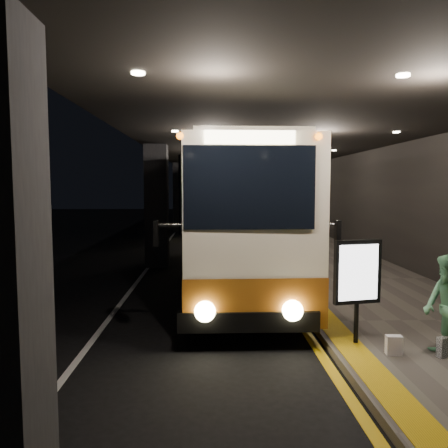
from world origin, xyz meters
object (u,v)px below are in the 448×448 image
object	(u,v)px
bag_polka	(445,347)
info_sign	(358,274)
coach_main	(232,221)
passenger_waiting_green	(448,308)
coach_third	(216,197)
stanchion_post	(314,287)
passenger_boarding	(304,248)
bag_plain	(394,345)
coach_second	(215,201)

from	to	relation	value
bag_polka	info_sign	xyz separation A→B (m)	(-1.24, 0.67, 1.07)
coach_main	passenger_waiting_green	xyz separation A→B (m)	(3.07, -6.86, -0.85)
coach_third	bag_polka	size ratio (longest dim) A/B	38.23
coach_third	stanchion_post	xyz separation A→B (m)	(1.81, -31.05, -1.24)
passenger_waiting_green	bag_polka	distance (m)	0.70
coach_main	passenger_boarding	size ratio (longest dim) A/B	6.84
coach_third	passenger_waiting_green	xyz separation A→B (m)	(3.23, -33.94, -0.91)
coach_third	bag_plain	xyz separation A→B (m)	(2.51, -33.67, -1.60)
info_sign	bag_polka	bearing A→B (deg)	-40.07
bag_polka	stanchion_post	world-z (taller)	stanchion_post
coach_third	bag_plain	bearing A→B (deg)	-88.28
passenger_boarding	bag_polka	size ratio (longest dim) A/B	5.44
coach_main	passenger_boarding	bearing A→B (deg)	-13.93
bag_polka	info_sign	size ratio (longest dim) A/B	0.18
passenger_waiting_green	info_sign	bearing A→B (deg)	-125.87
coach_main	coach_third	size ratio (longest dim) A/B	0.97
coach_main	stanchion_post	size ratio (longest dim) A/B	12.01
coach_second	info_sign	distance (m)	23.61
bag_plain	stanchion_post	xyz separation A→B (m)	(-0.70, 2.63, 0.36)
bag_plain	passenger_waiting_green	bearing A→B (deg)	-20.38
coach_second	stanchion_post	xyz separation A→B (m)	(1.95, -21.42, -1.22)
coach_second	passenger_waiting_green	xyz separation A→B (m)	(3.38, -24.31, -0.89)
passenger_waiting_green	bag_polka	xyz separation A→B (m)	(0.07, 0.14, -0.68)
bag_plain	coach_third	bearing A→B (deg)	94.26
bag_plain	coach_second	bearing A→B (deg)	96.29
passenger_boarding	info_sign	world-z (taller)	info_sign
coach_second	bag_plain	xyz separation A→B (m)	(2.65, -24.05, -1.58)
coach_third	bag_polka	xyz separation A→B (m)	(3.30, -33.80, -1.59)
info_sign	stanchion_post	distance (m)	2.22
coach_main	passenger_boarding	distance (m)	2.35
passenger_waiting_green	info_sign	xyz separation A→B (m)	(-1.17, 0.81, 0.39)
coach_main	bag_polka	xyz separation A→B (m)	(3.14, -6.72, -1.53)
info_sign	stanchion_post	xyz separation A→B (m)	(-0.25, 2.09, -0.72)
coach_second	bag_polka	world-z (taller)	coach_second
coach_second	coach_third	distance (m)	9.63
info_sign	coach_second	bearing A→B (deg)	83.59
passenger_boarding	info_sign	distance (m)	5.58
info_sign	stanchion_post	size ratio (longest dim) A/B	1.78
bag_polka	coach_third	bearing A→B (deg)	95.57
passenger_waiting_green	bag_polka	bearing A→B (deg)	153.06
info_sign	stanchion_post	bearing A→B (deg)	85.07
passenger_boarding	info_sign	size ratio (longest dim) A/B	0.99
coach_main	passenger_waiting_green	bearing A→B (deg)	-67.04
passenger_waiting_green	coach_second	bearing A→B (deg)	-173.38
coach_third	passenger_boarding	size ratio (longest dim) A/B	7.02
coach_main	coach_second	distance (m)	17.46
coach_main	bag_plain	bearing A→B (deg)	-71.55
stanchion_post	passenger_waiting_green	bearing A→B (deg)	-63.82
coach_third	bag_polka	world-z (taller)	coach_third
passenger_boarding	passenger_waiting_green	distance (m)	6.44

